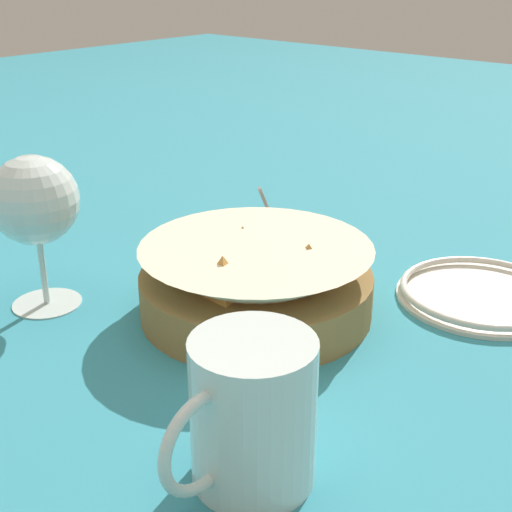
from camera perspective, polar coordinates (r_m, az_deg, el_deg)
ground_plane at (r=0.78m, az=-3.79°, el=-4.70°), size 4.00×4.00×0.00m
food_basket at (r=0.77m, az=-0.02°, el=-2.21°), size 0.25×0.25×0.09m
sauce_cup at (r=0.94m, az=1.55°, el=1.74°), size 0.07×0.07×0.09m
wine_glass at (r=0.79m, az=-17.30°, el=3.95°), size 0.10×0.10×0.17m
beer_mug at (r=0.53m, az=-0.37°, el=-12.83°), size 0.14×0.09×0.12m
side_plate at (r=0.85m, az=17.63°, el=-2.86°), size 0.19×0.19×0.01m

